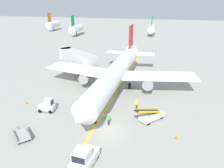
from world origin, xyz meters
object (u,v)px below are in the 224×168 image
object	(u,v)px
ground_crew_marshaller	(137,104)
jet_bridge	(75,57)
belt_loader_forward_hold	(151,115)
airliner	(116,72)
baggage_cart_loaded	(21,135)
safety_cone_nose_right	(176,137)
safety_cone_nose_left	(81,106)
ground_crew_wing_walker	(109,119)
baggage_tug_near_wing	(47,106)
pushback_tug	(84,158)
safety_cone_tail_area	(183,84)
safety_cone_wingtip_right	(26,103)
safety_cone_wingtip_left	(103,87)

from	to	relation	value
ground_crew_marshaller	jet_bridge	bearing A→B (deg)	136.15
belt_loader_forward_hold	airliner	bearing A→B (deg)	125.93
baggage_cart_loaded	safety_cone_nose_right	xyz separation A→B (m)	(18.38, 4.08, -0.25)
safety_cone_nose_left	baggage_cart_loaded	bearing A→B (deg)	-114.13
jet_bridge	ground_crew_marshaller	size ratio (longest dim) A/B	6.83
ground_crew_marshaller	ground_crew_wing_walker	bearing A→B (deg)	-121.73
airliner	baggage_tug_near_wing	distance (m)	13.58
pushback_tug	belt_loader_forward_hold	distance (m)	12.21
safety_cone_nose_right	safety_cone_tail_area	bearing A→B (deg)	84.10
safety_cone_nose_left	safety_cone_tail_area	xyz separation A→B (m)	(16.08, 13.26, 0.00)
safety_cone_tail_area	ground_crew_wing_walker	bearing A→B (deg)	-121.59
airliner	pushback_tug	xyz separation A→B (m)	(0.86, -20.17, -2.42)
pushback_tug	baggage_tug_near_wing	xyz separation A→B (m)	(-9.22, 9.76, -0.07)
safety_cone_wingtip_right	baggage_cart_loaded	bearing A→B (deg)	-60.76
baggage_tug_near_wing	safety_cone_wingtip_left	bearing A→B (deg)	62.04
jet_bridge	baggage_tug_near_wing	bearing A→B (deg)	-81.11
jet_bridge	baggage_cart_loaded	xyz separation A→B (m)	(3.11, -25.63, -3.07)
pushback_tug	safety_cone_nose_left	world-z (taller)	pushback_tug
jet_bridge	safety_cone_tail_area	world-z (taller)	jet_bridge
safety_cone_nose_left	pushback_tug	bearing A→B (deg)	-68.52
ground_crew_marshaller	ground_crew_wing_walker	xyz separation A→B (m)	(-3.15, -5.09, 0.00)
ground_crew_wing_walker	safety_cone_nose_left	world-z (taller)	ground_crew_wing_walker
belt_loader_forward_hold	safety_cone_nose_left	distance (m)	11.03
baggage_cart_loaded	safety_cone_tail_area	world-z (taller)	baggage_cart_loaded
pushback_tug	ground_crew_wing_walker	xyz separation A→B (m)	(0.58, 8.11, -0.08)
ground_crew_marshaller	baggage_cart_loaded	bearing A→B (deg)	-140.86
baggage_tug_near_wing	belt_loader_forward_hold	world-z (taller)	belt_loader_forward_hold
belt_loader_forward_hold	safety_cone_wingtip_left	distance (m)	13.86
jet_bridge	belt_loader_forward_hold	size ratio (longest dim) A/B	2.50
pushback_tug	ground_crew_marshaller	size ratio (longest dim) A/B	2.22
baggage_tug_near_wing	safety_cone_wingtip_right	xyz separation A→B (m)	(-4.50, 1.42, -0.71)
ground_crew_marshaller	belt_loader_forward_hold	bearing A→B (deg)	-47.93
ground_crew_marshaller	safety_cone_wingtip_right	bearing A→B (deg)	-173.41
safety_cone_wingtip_left	jet_bridge	bearing A→B (deg)	138.03
jet_bridge	safety_cone_tail_area	distance (m)	23.83
baggage_cart_loaded	ground_crew_wing_walker	world-z (taller)	ground_crew_wing_walker
safety_cone_tail_area	safety_cone_nose_right	bearing A→B (deg)	-95.90
baggage_tug_near_wing	baggage_cart_loaded	size ratio (longest dim) A/B	0.75
airliner	safety_cone_tail_area	bearing A→B (deg)	23.64
belt_loader_forward_hold	safety_cone_wingtip_left	bearing A→B (deg)	133.53
belt_loader_forward_hold	safety_cone_wingtip_right	size ratio (longest dim) A/B	10.57
baggage_tug_near_wing	safety_cone_nose_left	bearing A→B (deg)	29.24
jet_bridge	pushback_tug	bearing A→B (deg)	-66.88
jet_bridge	baggage_cart_loaded	bearing A→B (deg)	-83.08
safety_cone_nose_left	ground_crew_marshaller	bearing A→B (deg)	6.46
baggage_tug_near_wing	safety_cone_wingtip_left	world-z (taller)	baggage_tug_near_wing
jet_bridge	belt_loader_forward_hold	distance (m)	25.66
baggage_cart_loaded	safety_cone_wingtip_left	bearing A→B (deg)	72.61
baggage_cart_loaded	pushback_tug	bearing A→B (deg)	-17.27
ground_crew_marshaller	safety_cone_tail_area	distance (m)	14.44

